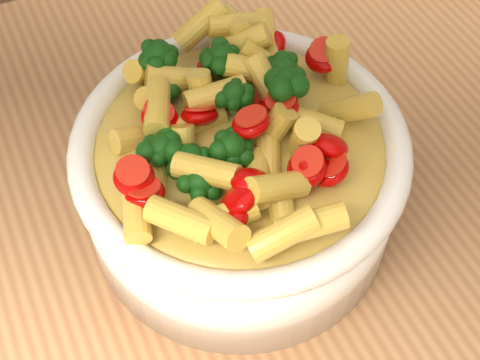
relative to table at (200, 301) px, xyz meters
name	(u,v)px	position (x,y,z in m)	size (l,w,h in m)	color
table	(200,301)	(0.00, 0.00, 0.00)	(1.20, 0.80, 0.90)	#A47546
serving_bowl	(240,179)	(0.05, 0.01, 0.16)	(0.27, 0.27, 0.12)	white
pasta_salad	(240,122)	(0.05, 0.01, 0.23)	(0.21, 0.21, 0.05)	gold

